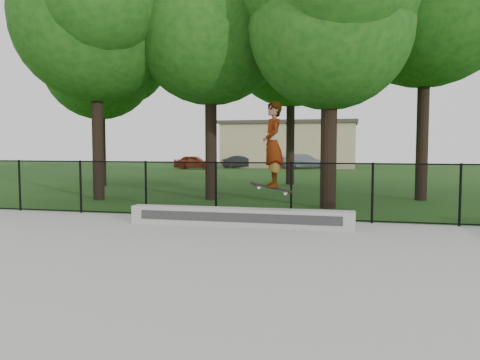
{
  "coord_description": "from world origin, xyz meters",
  "views": [
    {
      "loc": [
        3.41,
        -5.97,
        1.95
      ],
      "look_at": [
        1.05,
        4.2,
        1.2
      ],
      "focal_mm": 35.0,
      "sensor_mm": 36.0,
      "label": 1
    }
  ],
  "objects_px": {
    "car_b": "(241,162)",
    "grind_ledge": "(239,217)",
    "car_a": "(194,162)",
    "car_c": "(305,161)",
    "skater_airborne": "(273,146)"
  },
  "relations": [
    {
      "from": "car_a",
      "to": "car_c",
      "type": "distance_m",
      "value": 9.76
    },
    {
      "from": "car_c",
      "to": "skater_airborne",
      "type": "distance_m",
      "value": 31.1
    },
    {
      "from": "skater_airborne",
      "to": "car_a",
      "type": "bearing_deg",
      "value": 111.99
    },
    {
      "from": "car_b",
      "to": "grind_ledge",
      "type": "bearing_deg",
      "value": 170.82
    },
    {
      "from": "car_c",
      "to": "car_a",
      "type": "bearing_deg",
      "value": 96.75
    },
    {
      "from": "car_a",
      "to": "car_c",
      "type": "xyz_separation_m",
      "value": [
        9.27,
        3.07,
        0.06
      ]
    },
    {
      "from": "grind_ledge",
      "to": "car_a",
      "type": "xyz_separation_m",
      "value": [
        -10.45,
        27.68,
        0.32
      ]
    },
    {
      "from": "car_b",
      "to": "skater_airborne",
      "type": "distance_m",
      "value": 31.88
    },
    {
      "from": "car_b",
      "to": "car_c",
      "type": "xyz_separation_m",
      "value": [
        5.79,
        0.12,
        0.09
      ]
    },
    {
      "from": "car_a",
      "to": "car_c",
      "type": "height_order",
      "value": "car_c"
    },
    {
      "from": "car_a",
      "to": "car_b",
      "type": "relative_size",
      "value": 1.12
    },
    {
      "from": "grind_ledge",
      "to": "skater_airborne",
      "type": "height_order",
      "value": "skater_airborne"
    },
    {
      "from": "skater_airborne",
      "to": "grind_ledge",
      "type": "bearing_deg",
      "value": 163.15
    },
    {
      "from": "car_b",
      "to": "skater_airborne",
      "type": "relative_size",
      "value": 1.48
    },
    {
      "from": "grind_ledge",
      "to": "car_c",
      "type": "relative_size",
      "value": 1.29
    }
  ]
}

